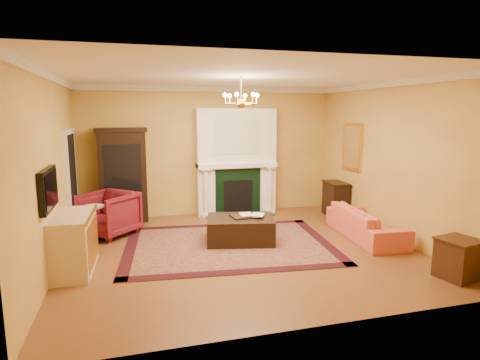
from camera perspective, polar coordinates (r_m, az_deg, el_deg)
name	(u,v)px	position (r m, az deg, el deg)	size (l,w,h in m)	color
floor	(241,250)	(7.24, 0.14, -9.90)	(6.00, 5.50, 0.02)	brown
ceiling	(241,75)	(6.85, 0.15, 14.65)	(6.00, 5.50, 0.02)	white
wall_back	(210,151)	(9.56, -4.29, 4.11)	(6.00, 0.02, 3.00)	gold
wall_front	(310,198)	(4.33, 9.96, -2.59)	(6.00, 0.02, 3.00)	gold
wall_left	(51,173)	(6.75, -25.33, 0.96)	(0.02, 5.50, 3.00)	gold
wall_right	(392,160)	(8.21, 20.85, 2.62)	(0.02, 5.50, 3.00)	gold
fireplace	(236,164)	(9.54, -0.51, 2.28)	(1.90, 0.70, 2.50)	white
crown_molding	(228,84)	(7.77, -1.79, 13.52)	(6.00, 5.50, 0.12)	silver
doorway	(72,183)	(8.46, -22.81, -0.42)	(0.08, 1.05, 2.10)	silver
tv_panel	(48,189)	(6.17, -25.58, -1.19)	(0.09, 0.95, 0.58)	black
gilt_mirror	(352,147)	(9.34, 15.64, 4.58)	(0.06, 0.76, 1.05)	gold
chandelier	(241,100)	(6.83, 0.15, 11.29)	(0.63, 0.55, 0.53)	gold
oriental_rug	(229,245)	(7.46, -1.60, -9.17)	(3.73, 2.80, 0.01)	#410E14
china_cabinet	(123,177)	(9.18, -16.27, 0.35)	(1.00, 0.45, 1.99)	black
wingback_armchair	(108,212)	(8.32, -18.25, -4.32)	(0.93, 0.87, 0.95)	maroon
pedestal_table	(94,221)	(7.97, -20.03, -5.52)	(0.39, 0.39, 0.70)	black
commode	(73,243)	(6.66, -22.69, -8.27)	(0.56, 1.19, 0.89)	beige
coral_sofa	(366,218)	(8.14, 17.47, -5.21)	(2.00, 0.58, 0.78)	#E25747
end_table	(458,260)	(6.75, 28.60, -9.92)	(0.49, 0.49, 0.57)	#371A0F
console_table	(335,200)	(9.69, 13.42, -2.72)	(0.40, 0.69, 0.77)	black
leather_ottoman	(240,229)	(7.56, 0.04, -7.02)	(1.22, 0.89, 0.45)	black
ottoman_tray	(244,216)	(7.53, 0.57, -5.18)	(0.46, 0.36, 0.03)	black
book_a	(240,208)	(7.47, -0.02, -4.00)	(0.22, 0.03, 0.30)	gray
book_b	(252,207)	(7.51, 1.71, -3.90)	(0.22, 0.02, 0.31)	gray
topiary_left	(213,152)	(9.34, -3.79, 3.93)	(0.18, 0.18, 0.48)	gray
topiary_right	(258,152)	(9.62, 2.62, 3.99)	(0.16, 0.16, 0.44)	gray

